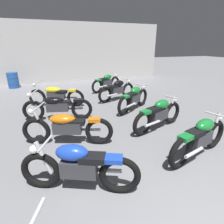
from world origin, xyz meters
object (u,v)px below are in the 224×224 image
object	(u,v)px
motorcycle_right_row_2	(159,114)
oil_drum	(13,80)
motorcycle_left_row_1	(79,166)
motorcycle_left_row_4	(56,95)
motorcycle_right_row_4	(117,90)
motorcycle_right_row_5	(106,82)
motorcycle_left_row_3	(57,106)
motorcycle_right_row_1	(201,137)
motorcycle_right_row_3	(134,98)
motorcycle_left_row_2	(67,127)

from	to	relation	value
motorcycle_right_row_2	oil_drum	bearing A→B (deg)	121.73
motorcycle_left_row_1	motorcycle_left_row_4	world-z (taller)	motorcycle_left_row_4
motorcycle_right_row_2	motorcycle_right_row_4	size ratio (longest dim) A/B	1.01
motorcycle_right_row_5	motorcycle_right_row_4	bearing A→B (deg)	-93.39
motorcycle_right_row_2	motorcycle_right_row_5	distance (m)	4.81
motorcycle_left_row_3	motorcycle_right_row_1	xyz separation A→B (m)	(2.63, -3.18, 0.01)
motorcycle_left_row_4	oil_drum	bearing A→B (deg)	115.30
motorcycle_right_row_3	motorcycle_right_row_4	xyz separation A→B (m)	(-0.09, 1.39, 0.00)
motorcycle_left_row_4	oil_drum	size ratio (longest dim) A/B	2.40
motorcycle_right_row_4	motorcycle_left_row_4	bearing A→B (deg)	178.73
motorcycle_right_row_1	motorcycle_right_row_2	world-z (taller)	same
motorcycle_left_row_3	oil_drum	xyz separation A→B (m)	(-1.89, 5.58, -0.03)
motorcycle_left_row_4	motorcycle_right_row_2	world-z (taller)	motorcycle_left_row_4
motorcycle_right_row_3	motorcycle_right_row_5	bearing A→B (deg)	89.86
motorcycle_left_row_1	motorcycle_right_row_3	size ratio (longest dim) A/B	1.06
oil_drum	motorcycle_right_row_4	bearing A→B (deg)	-43.08
motorcycle_left_row_4	motorcycle_right_row_5	world-z (taller)	motorcycle_left_row_4
motorcycle_right_row_1	motorcycle_left_row_2	bearing A→B (deg)	149.03
motorcycle_left_row_1	motorcycle_left_row_4	size ratio (longest dim) A/B	0.89
motorcycle_left_row_3	motorcycle_right_row_1	world-z (taller)	motorcycle_left_row_3
motorcycle_left_row_2	motorcycle_right_row_5	bearing A→B (deg)	61.24
motorcycle_left_row_2	oil_drum	xyz separation A→B (m)	(-1.97, 7.24, -0.03)
motorcycle_left_row_3	oil_drum	distance (m)	5.89
motorcycle_left_row_3	motorcycle_left_row_2	bearing A→B (deg)	-87.03
motorcycle_left_row_2	motorcycle_right_row_1	size ratio (longest dim) A/B	1.07
motorcycle_right_row_4	motorcycle_left_row_3	bearing A→B (deg)	-151.90
motorcycle_left_row_4	motorcycle_right_row_3	bearing A→B (deg)	-28.91
motorcycle_left_row_1	motorcycle_right_row_1	bearing A→B (deg)	1.63
motorcycle_left_row_2	motorcycle_left_row_4	bearing A→B (deg)	90.28
motorcycle_left_row_3	motorcycle_right_row_5	size ratio (longest dim) A/B	1.17
motorcycle_left_row_3	oil_drum	world-z (taller)	motorcycle_left_row_3
motorcycle_left_row_4	motorcycle_left_row_1	bearing A→B (deg)	-90.10
motorcycle_right_row_2	motorcycle_left_row_3	bearing A→B (deg)	147.03
motorcycle_left_row_4	motorcycle_right_row_5	distance (m)	3.12
motorcycle_left_row_2	motorcycle_right_row_5	world-z (taller)	motorcycle_left_row_2
motorcycle_right_row_1	motorcycle_right_row_5	distance (m)	6.30
motorcycle_left_row_2	motorcycle_right_row_2	bearing A→B (deg)	-0.97
motorcycle_right_row_3	motorcycle_left_row_1	bearing A→B (deg)	-128.99
motorcycle_left_row_4	motorcycle_right_row_2	size ratio (longest dim) A/B	1.07
motorcycle_right_row_4	motorcycle_right_row_5	distance (m)	1.73
motorcycle_left_row_2	motorcycle_right_row_5	xyz separation A→B (m)	(2.62, 4.77, 0.01)
motorcycle_right_row_1	motorcycle_left_row_3	bearing A→B (deg)	129.60
motorcycle_left_row_2	motorcycle_right_row_4	distance (m)	3.95
motorcycle_right_row_3	motorcycle_right_row_5	distance (m)	3.12
motorcycle_right_row_3	motorcycle_right_row_5	xyz separation A→B (m)	(0.01, 3.12, 0.00)
motorcycle_left_row_3	motorcycle_right_row_2	distance (m)	3.12
motorcycle_left_row_3	motorcycle_right_row_2	size ratio (longest dim) A/B	1.11
motorcycle_left_row_3	motorcycle_right_row_4	size ratio (longest dim) A/B	1.12
motorcycle_left_row_1	motorcycle_right_row_4	size ratio (longest dim) A/B	0.96
motorcycle_left_row_2	motorcycle_right_row_1	xyz separation A→B (m)	(2.55, -1.53, 0.01)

